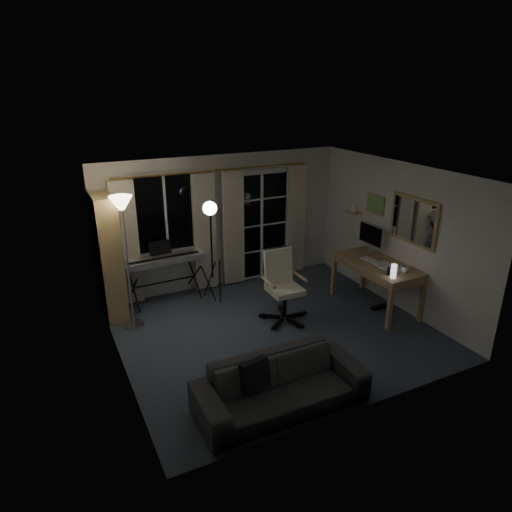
{
  "coord_description": "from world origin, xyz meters",
  "views": [
    {
      "loc": [
        -2.94,
        -5.34,
        3.55
      ],
      "look_at": [
        -0.15,
        0.35,
        1.13
      ],
      "focal_mm": 32.0,
      "sensor_mm": 36.0,
      "label": 1
    }
  ],
  "objects": [
    {
      "name": "monitor",
      "position": [
        2.08,
        0.42,
        1.11
      ],
      "size": [
        0.19,
        0.58,
        0.5
      ],
      "rotation": [
        0.0,
        0.0,
        0.01
      ],
      "color": "silver",
      "rests_on": "desk"
    },
    {
      "name": "desk",
      "position": [
        1.88,
        -0.03,
        0.7
      ],
      "size": [
        0.77,
        1.51,
        0.8
      ],
      "rotation": [
        0.0,
        0.0,
        0.01
      ],
      "color": "#A47E54",
      "rests_on": "floor"
    },
    {
      "name": "wall_mirror",
      "position": [
        2.22,
        -0.35,
        1.55
      ],
      "size": [
        0.04,
        0.94,
        0.74
      ],
      "color": "tan",
      "rests_on": "floor"
    },
    {
      "name": "bookshelf",
      "position": [
        -2.13,
        1.68,
        0.95
      ],
      "size": [
        0.34,
        0.94,
        2.0
      ],
      "rotation": [
        0.0,
        0.0,
        0.02
      ],
      "color": "tan",
      "rests_on": "floor"
    },
    {
      "name": "torchiere_lamp",
      "position": [
        -1.89,
        1.11,
        1.66
      ],
      "size": [
        0.4,
        0.4,
        2.06
      ],
      "rotation": [
        0.0,
        0.0,
        0.25
      ],
      "color": "#B2B2B7",
      "rests_on": "floor"
    },
    {
      "name": "curtains",
      "position": [
        -0.14,
        1.88,
        1.09
      ],
      "size": [
        3.6,
        0.07,
        2.13
      ],
      "color": "gold",
      "rests_on": "floor"
    },
    {
      "name": "floor",
      "position": [
        0.0,
        0.0,
        -0.01
      ],
      "size": [
        4.5,
        4.0,
        0.02
      ],
      "primitive_type": "cube",
      "color": "#3A4255",
      "rests_on": "ground"
    },
    {
      "name": "framed_print",
      "position": [
        2.23,
        0.55,
        1.6
      ],
      "size": [
        0.03,
        0.42,
        0.32
      ],
      "color": "tan",
      "rests_on": "floor"
    },
    {
      "name": "desk_clutter",
      "position": [
        1.81,
        -0.27,
        0.63
      ],
      "size": [
        0.47,
        0.91,
        1.02
      ],
      "rotation": [
        0.0,
        0.0,
        0.01
      ],
      "color": "white",
      "rests_on": "desk"
    },
    {
      "name": "mug",
      "position": [
        1.98,
        -0.53,
        0.87
      ],
      "size": [
        0.13,
        0.11,
        0.13
      ],
      "primitive_type": "imported",
      "rotation": [
        0.0,
        0.0,
        0.01
      ],
      "color": "silver",
      "rests_on": "desk"
    },
    {
      "name": "keyboard_piano",
      "position": [
        -1.22,
        1.7,
        0.76
      ],
      "size": [
        1.4,
        0.71,
        1.0
      ],
      "rotation": [
        0.0,
        0.0,
        0.04
      ],
      "color": "black",
      "rests_on": "floor"
    },
    {
      "name": "office_chair",
      "position": [
        0.3,
        0.36,
        0.67
      ],
      "size": [
        0.75,
        0.79,
        1.13
      ],
      "rotation": [
        0.0,
        0.0,
        -0.02
      ],
      "color": "black",
      "rests_on": "floor"
    },
    {
      "name": "wall_shelf",
      "position": [
        2.16,
        1.05,
        1.41
      ],
      "size": [
        0.16,
        0.3,
        0.18
      ],
      "color": "tan",
      "rests_on": "floor"
    },
    {
      "name": "french_door",
      "position": [
        0.75,
        1.97,
        1.03
      ],
      "size": [
        1.32,
        0.09,
        2.11
      ],
      "color": "white",
      "rests_on": "floor"
    },
    {
      "name": "window",
      "position": [
        -1.05,
        1.97,
        1.5
      ],
      "size": [
        1.2,
        0.08,
        1.4
      ],
      "color": "white",
      "rests_on": "floor"
    },
    {
      "name": "studio_light",
      "position": [
        -0.47,
        1.38,
        1.47
      ],
      "size": [
        0.42,
        0.42,
        1.83
      ],
      "rotation": [
        0.0,
        0.0,
        -0.4
      ],
      "color": "black",
      "rests_on": "floor"
    },
    {
      "name": "sofa",
      "position": [
        -0.76,
        -1.55,
        0.39
      ],
      "size": [
        2.01,
        0.6,
        0.78
      ],
      "rotation": [
        0.0,
        0.0,
        -0.01
      ],
      "color": "#29292B",
      "rests_on": "floor"
    }
  ]
}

